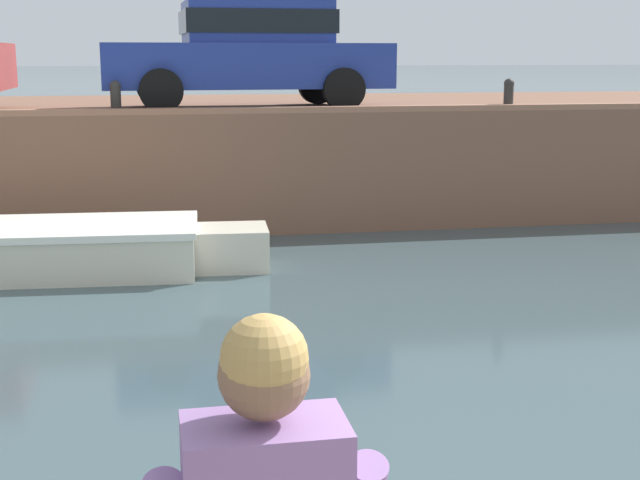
% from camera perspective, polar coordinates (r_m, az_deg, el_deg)
% --- Properties ---
extents(ground_plane, '(400.00, 400.00, 0.00)m').
position_cam_1_polar(ground_plane, '(7.72, 2.60, -6.85)').
color(ground_plane, '#3D5156').
extents(far_quay_wall, '(60.00, 6.00, 1.69)m').
position_cam_1_polar(far_quay_wall, '(15.22, -4.15, 5.63)').
color(far_quay_wall, brown).
rests_on(far_quay_wall, ground).
extents(far_wall_coping, '(60.00, 0.24, 0.08)m').
position_cam_1_polar(far_wall_coping, '(12.30, -2.69, 8.32)').
color(far_wall_coping, '#9F6C52').
rests_on(far_wall_coping, far_quay_wall).
extents(boat_moored_west_cream, '(5.20, 1.73, 0.57)m').
position_cam_1_polar(boat_moored_west_cream, '(10.70, -18.31, -0.59)').
color(boat_moored_west_cream, silver).
rests_on(boat_moored_west_cream, ground).
extents(car_left_inner_blue, '(4.18, 2.07, 1.54)m').
position_cam_1_polar(car_left_inner_blue, '(13.43, -4.55, 12.03)').
color(car_left_inner_blue, '#233893').
rests_on(car_left_inner_blue, far_quay_wall).
extents(mooring_bollard_mid, '(0.15, 0.15, 0.45)m').
position_cam_1_polar(mooring_bollard_mid, '(12.31, -12.95, 8.97)').
color(mooring_bollard_mid, '#2D2B28').
rests_on(mooring_bollard_mid, far_quay_wall).
extents(mooring_bollard_east, '(0.15, 0.15, 0.45)m').
position_cam_1_polar(mooring_bollard_east, '(13.30, 11.98, 9.20)').
color(mooring_bollard_east, '#2D2B28').
rests_on(mooring_bollard_east, far_quay_wall).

